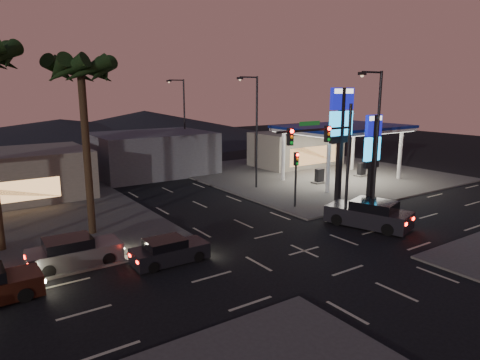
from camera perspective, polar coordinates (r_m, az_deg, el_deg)
ground at (r=24.54m, az=8.55°, el=-9.34°), size 140.00×140.00×0.00m
corner_lot_ne at (r=46.35m, az=9.67°, el=0.85°), size 24.00×24.00×0.12m
gas_station at (r=42.90m, az=13.63°, el=6.58°), size 12.20×8.20×5.47m
convenience_store at (r=50.99m, az=7.48°, el=4.13°), size 10.00×6.00×4.00m
pylon_sign_tall at (r=32.90m, az=13.32°, el=7.35°), size 2.20×0.35×9.00m
pylon_sign_short at (r=34.32m, az=17.24°, el=4.40°), size 1.60×0.35×7.00m
traffic_signal_mast at (r=27.19m, az=11.87°, el=4.03°), size 6.10×0.39×8.00m
pedestal_signal at (r=32.29m, az=7.48°, el=1.27°), size 0.32×0.39×4.30m
streetlight_near at (r=28.77m, az=17.56°, el=5.14°), size 2.14×0.25×10.00m
streetlight_mid at (r=38.14m, az=1.99°, el=7.23°), size 2.14×0.25×10.00m
streetlight_far at (r=50.09m, az=-7.63°, el=8.26°), size 2.14×0.25×10.00m
palm_a at (r=26.99m, az=-20.41°, el=12.44°), size 4.41×4.41×10.86m
building_far_mid at (r=46.64m, az=-11.66°, el=3.51°), size 12.00×9.00×4.40m
hill_right at (r=82.80m, az=-12.55°, el=7.28°), size 50.00×50.00×5.00m
hill_center at (r=78.53m, az=-22.78°, el=6.03°), size 60.00×60.00×4.00m
car_lane_a_front at (r=22.86m, az=-9.45°, el=-9.35°), size 4.09×1.78×1.32m
car_lane_b_front at (r=23.72m, az=-21.29°, el=-9.00°), size 4.71×2.08×1.51m
suv_station at (r=29.41m, az=16.88°, el=-4.41°), size 3.76×5.75×1.78m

